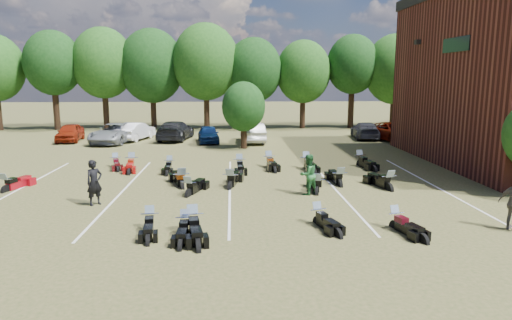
{
  "coord_description": "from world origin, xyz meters",
  "views": [
    {
      "loc": [
        -2.87,
        -18.17,
        5.26
      ],
      "look_at": [
        -1.69,
        4.0,
        1.2
      ],
      "focal_mm": 32.0,
      "sensor_mm": 36.0,
      "label": 1
    }
  ],
  "objects": [
    {
      "name": "young_tree_midfield",
      "position": [
        -2.0,
        15.5,
        3.09
      ],
      "size": [
        3.2,
        3.2,
        4.7
      ],
      "color": "black",
      "rests_on": "ground"
    },
    {
      "name": "motorcycle_8",
      "position": [
        -5.31,
        3.25,
        0.0
      ],
      "size": [
        1.46,
        2.65,
        1.41
      ],
      "primitive_type": null,
      "rotation": [
        0.0,
        0.0,
        3.42
      ],
      "color": "black",
      "rests_on": "ground"
    },
    {
      "name": "motorcycle_18",
      "position": [
        -2.46,
        7.44,
        0.0
      ],
      "size": [
        0.81,
        2.3,
        1.27
      ],
      "primitive_type": null,
      "rotation": [
        0.0,
        0.0,
        0.04
      ],
      "color": "black",
      "rests_on": "ground"
    },
    {
      "name": "car_5",
      "position": [
        -1.2,
        18.62,
        0.79
      ],
      "size": [
        1.98,
        4.87,
        1.57
      ],
      "primitive_type": "imported",
      "rotation": [
        0.0,
        0.0,
        3.21
      ],
      "color": "beige",
      "rests_on": "ground"
    },
    {
      "name": "motorcycle_10",
      "position": [
        -2.98,
        3.06,
        0.0
      ],
      "size": [
        1.22,
        2.56,
        1.37
      ],
      "primitive_type": null,
      "rotation": [
        0.0,
        0.0,
        2.96
      ],
      "color": "black",
      "rests_on": "ground"
    },
    {
      "name": "motorcycle_3",
      "position": [
        -4.24,
        -3.09,
        0.0
      ],
      "size": [
        1.14,
        2.44,
        1.31
      ],
      "primitive_type": null,
      "rotation": [
        0.0,
        0.0,
        0.17
      ],
      "color": "black",
      "rests_on": "ground"
    },
    {
      "name": "car_3",
      "position": [
        -7.65,
        20.32,
        0.8
      ],
      "size": [
        3.01,
        5.79,
        1.61
      ],
      "primitive_type": "imported",
      "rotation": [
        0.0,
        0.0,
        3.0
      ],
      "color": "black",
      "rests_on": "ground"
    },
    {
      "name": "motorcycle_16",
      "position": [
        -6.46,
        7.63,
        0.0
      ],
      "size": [
        0.73,
        2.08,
        1.15
      ],
      "primitive_type": null,
      "rotation": [
        0.0,
        0.0,
        0.04
      ],
      "color": "black",
      "rests_on": "ground"
    },
    {
      "name": "ground",
      "position": [
        0.0,
        0.0,
        0.0
      ],
      "size": [
        160.0,
        160.0,
        0.0
      ],
      "primitive_type": "plane",
      "color": "brown",
      "rests_on": "ground"
    },
    {
      "name": "motorcycle_2",
      "position": [
        -4.51,
        -3.18,
        0.0
      ],
      "size": [
        0.64,
        2.02,
        1.12
      ],
      "primitive_type": null,
      "rotation": [
        0.0,
        0.0,
        0.0
      ],
      "color": "black",
      "rests_on": "ground"
    },
    {
      "name": "person_black",
      "position": [
        -8.58,
        0.52,
        0.95
      ],
      "size": [
        0.81,
        0.81,
        1.9
      ],
      "primitive_type": "imported",
      "rotation": [
        0.0,
        0.0,
        0.78
      ],
      "color": "black",
      "rests_on": "ground"
    },
    {
      "name": "car_0",
      "position": [
        -16.22,
        19.95,
        0.73
      ],
      "size": [
        2.16,
        4.44,
        1.46
      ],
      "primitive_type": "imported",
      "rotation": [
        0.0,
        0.0,
        0.1
      ],
      "color": "maroon",
      "rests_on": "ground"
    },
    {
      "name": "car_2",
      "position": [
        -12.32,
        18.86,
        0.78
      ],
      "size": [
        3.55,
        6.0,
        1.57
      ],
      "primitive_type": "imported",
      "rotation": [
        0.0,
        0.0,
        -0.18
      ],
      "color": "gray",
      "rests_on": "ground"
    },
    {
      "name": "motorcycle_1",
      "position": [
        -5.77,
        -2.69,
        0.0
      ],
      "size": [
        0.91,
        2.11,
        1.14
      ],
      "primitive_type": null,
      "rotation": [
        0.0,
        0.0,
        0.13
      ],
      "color": "black",
      "rests_on": "ground"
    },
    {
      "name": "motorcycle_19",
      "position": [
        1.44,
        7.67,
        0.0
      ],
      "size": [
        0.97,
        2.49,
        1.36
      ],
      "primitive_type": null,
      "rotation": [
        0.0,
        0.0,
        0.08
      ],
      "color": "black",
      "rests_on": "ground"
    },
    {
      "name": "car_1",
      "position": [
        -10.99,
        20.47,
        0.74
      ],
      "size": [
        2.74,
        4.78,
        1.49
      ],
      "primitive_type": "imported",
      "rotation": [
        0.0,
        0.0,
        2.87
      ],
      "color": "silver",
      "rests_on": "ground"
    },
    {
      "name": "car_7",
      "position": [
        8.6,
        20.4,
        0.7
      ],
      "size": [
        2.5,
        5.03,
        1.41
      ],
      "primitive_type": "imported",
      "rotation": [
        0.0,
        0.0,
        3.03
      ],
      "color": "#3F3E44",
      "rests_on": "ground"
    },
    {
      "name": "tree_line",
      "position": [
        -1.0,
        29.0,
        6.31
      ],
      "size": [
        56.0,
        6.0,
        9.79
      ],
      "color": "black",
      "rests_on": "ground"
    },
    {
      "name": "motorcycle_13",
      "position": [
        4.46,
        2.31,
        0.0
      ],
      "size": [
        1.33,
        2.57,
        1.37
      ],
      "primitive_type": null,
      "rotation": [
        0.0,
        0.0,
        3.37
      ],
      "color": "black",
      "rests_on": "ground"
    },
    {
      "name": "car_6",
      "position": [
        10.52,
        18.9,
        0.76
      ],
      "size": [
        3.93,
        5.92,
        1.51
      ],
      "primitive_type": "imported",
      "rotation": [
        0.0,
        0.0,
        0.28
      ],
      "color": "#621105",
      "rests_on": "ground"
    },
    {
      "name": "motorcycle_17",
      "position": [
        -0.7,
        8.31,
        0.0
      ],
      "size": [
        1.0,
        2.4,
        1.3
      ],
      "primitive_type": null,
      "rotation": [
        0.0,
        0.0,
        0.11
      ],
      "color": "black",
      "rests_on": "ground"
    },
    {
      "name": "motorcycle_12",
      "position": [
        2.36,
        3.25,
        0.0
      ],
      "size": [
        0.85,
        2.41,
        1.33
      ],
      "primitive_type": null,
      "rotation": [
        0.0,
        0.0,
        3.18
      ],
      "color": "black",
      "rests_on": "ground"
    },
    {
      "name": "motorcycle_20",
      "position": [
        4.77,
        8.28,
        0.0
      ],
      "size": [
        1.21,
        2.46,
        1.32
      ],
      "primitive_type": null,
      "rotation": [
        0.0,
        0.0,
        0.2
      ],
      "color": "black",
      "rests_on": "ground"
    },
    {
      "name": "motorcycle_4",
      "position": [
        0.21,
        -2.45,
        0.0
      ],
      "size": [
        1.19,
        2.11,
        1.12
      ],
      "primitive_type": null,
      "rotation": [
        0.0,
        0.0,
        0.29
      ],
      "color": "black",
      "rests_on": "ground"
    },
    {
      "name": "motorcycle_11",
      "position": [
        0.94,
        1.83,
        0.0
      ],
      "size": [
        1.0,
        2.48,
        1.35
      ],
      "primitive_type": null,
      "rotation": [
        0.0,
        0.0,
        3.04
      ],
      "color": "black",
      "rests_on": "ground"
    },
    {
      "name": "motorcycle_9",
      "position": [
        -4.83,
        1.74,
        0.0
      ],
      "size": [
        1.43,
        2.42,
        1.29
      ],
      "primitive_type": null,
      "rotation": [
        0.0,
        0.0,
        2.82
      ],
      "color": "black",
      "rests_on": "ground"
    },
    {
      "name": "motorcycle_5",
      "position": [
        2.85,
        -3.1,
        0.0
      ],
      "size": [
        1.18,
        2.14,
        1.14
      ],
      "primitive_type": null,
      "rotation": [
        0.0,
        0.0,
        0.27
      ],
      "color": "black",
      "rests_on": "ground"
    },
    {
      "name": "motorcycle_14",
      "position": [
        -9.78,
        8.76,
        0.0
      ],
      "size": [
        1.26,
        2.16,
        1.15
      ],
      "primitive_type": null,
      "rotation": [
        0.0,
        0.0,
        0.31
      ],
      "color": "#3D080C",
      "rests_on": "ground"
    },
    {
      "name": "person_green",
      "position": [
        0.54,
        1.76,
        0.92
      ],
      "size": [
        1.13,
        1.05,
        1.84
      ],
      "primitive_type": "imported",
      "rotation": [
        0.0,
        0.0,
        3.67
      ],
      "color": "#235F2C",
      "rests_on": "ground"
    },
    {
      "name": "parking_lines",
      "position": [
        -3.0,
        3.0,
        0.01
      ],
      "size": [
        20.1,
        14.0,
        0.01
      ],
      "color": "silver",
      "rests_on": "ground"
    },
    {
      "name": "car_4",
      "position": [
        -4.79,
        18.68,
        0.68
      ],
      "size": [
        2.02,
        4.15,
        1.37
      ],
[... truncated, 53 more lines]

